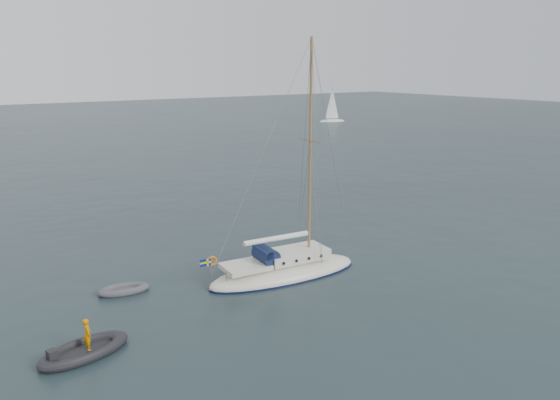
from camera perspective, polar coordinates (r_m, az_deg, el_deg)
ground at (r=30.71m, az=1.74°, el=-6.95°), size 300.00×300.00×0.00m
sailboat at (r=29.00m, az=0.47°, el=-6.17°), size 9.05×2.71×12.88m
dinghy at (r=28.36m, az=-16.03°, el=-8.99°), size 2.53×1.14×0.36m
rib at (r=23.16m, az=-19.81°, el=-14.51°), size 3.68×1.67×1.48m
distant_yacht_b at (r=109.86m, az=5.47°, el=9.77°), size 5.48×2.93×7.27m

